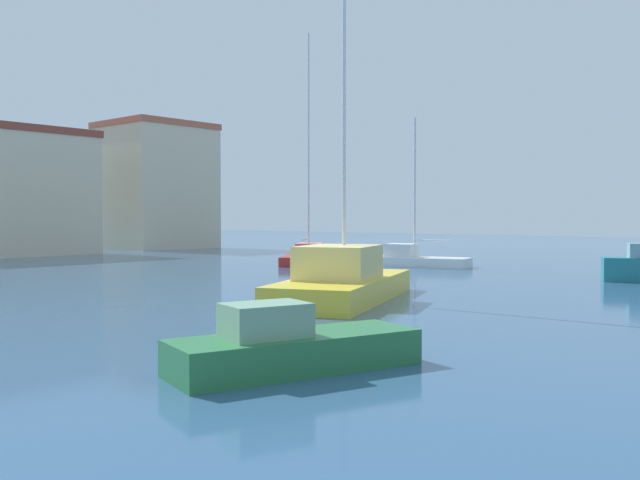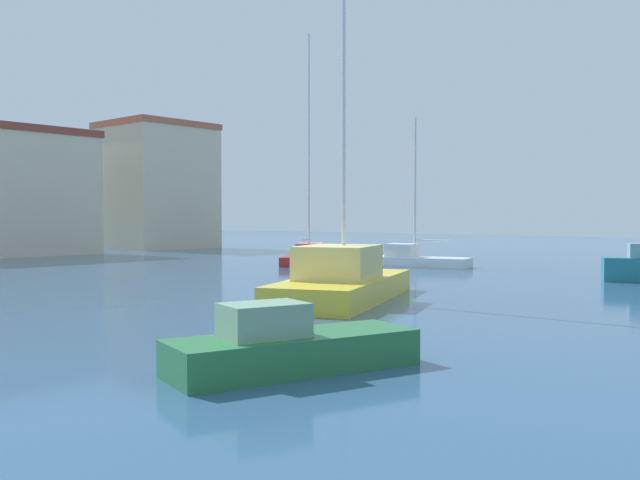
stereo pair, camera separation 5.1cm
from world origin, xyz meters
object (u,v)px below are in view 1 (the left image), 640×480
(motorboat_green_center_channel, at_px, (291,347))
(sailboat_red_far_left, at_px, (309,255))
(sailboat_yellow_distant_east, at_px, (342,280))
(sailboat_white_mid_harbor, at_px, (412,258))

(motorboat_green_center_channel, distance_m, sailboat_red_far_left, 28.71)
(sailboat_yellow_distant_east, distance_m, sailboat_white_mid_harbor, 15.89)
(sailboat_yellow_distant_east, height_order, sailboat_red_far_left, sailboat_red_far_left)
(sailboat_red_far_left, bearing_deg, sailboat_yellow_distant_east, -134.76)
(sailboat_yellow_distant_east, xyz_separation_m, motorboat_green_center_channel, (-8.34, -5.67, -0.25))
(sailboat_red_far_left, relative_size, sailboat_white_mid_harbor, 1.67)
(sailboat_yellow_distant_east, height_order, sailboat_white_mid_harbor, sailboat_yellow_distant_east)
(motorboat_green_center_channel, relative_size, sailboat_red_far_left, 0.35)
(sailboat_red_far_left, bearing_deg, motorboat_green_center_channel, -138.62)
(sailboat_white_mid_harbor, bearing_deg, motorboat_green_center_channel, -150.99)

